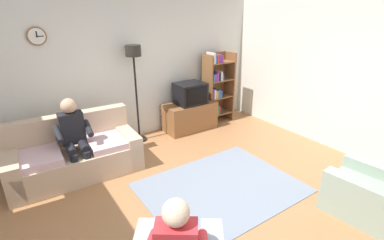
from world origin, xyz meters
name	(u,v)px	position (x,y,z in m)	size (l,w,h in m)	color
ground_plane	(215,200)	(0.00, 0.00, 0.00)	(12.00, 12.00, 0.00)	#9E6B42
back_wall_assembly	(130,70)	(0.00, 2.66, 1.35)	(6.20, 0.17, 2.70)	silver
right_wall	(347,77)	(2.86, 0.00, 1.35)	(0.12, 5.80, 2.70)	silver
couch	(75,155)	(-1.37, 1.78, 0.31)	(1.93, 0.95, 0.90)	tan
tv_stand	(190,116)	(1.09, 2.25, 0.29)	(1.10, 0.56, 0.59)	brown
tv	(190,93)	(1.09, 2.23, 0.81)	(0.60, 0.49, 0.44)	black
bookshelf	(216,87)	(1.85, 2.32, 0.81)	(0.68, 0.36, 1.59)	brown
floor_lamp	(134,67)	(-0.04, 2.35, 1.45)	(0.28, 0.28, 1.85)	black
armchair_near_bookshelf	(371,194)	(1.45, -1.28, 0.29)	(0.89, 0.96, 0.90)	gray
area_rug	(221,188)	(0.26, 0.18, 0.01)	(2.20, 1.70, 0.01)	slate
person_on_couch	(74,135)	(-1.35, 1.67, 0.70)	(0.52, 0.55, 1.24)	black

